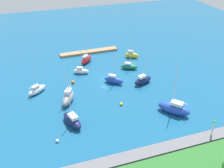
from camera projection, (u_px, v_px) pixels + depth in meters
water at (106, 79)px, 77.31m from camera, size 160.00×160.00×0.00m
pier_dock at (89, 52)px, 93.06m from camera, size 19.93×2.56×0.73m
breakwater at (155, 151)px, 51.76m from camera, size 68.35×2.83×1.01m
harbor_beacon at (213, 127)px, 53.99m from camera, size 0.56×0.56×3.73m
sailboat_blue_far_north at (174, 108)px, 62.55m from camera, size 7.05×7.53×13.12m
sailboat_navy_near_pier at (72, 120)px, 59.10m from camera, size 4.22×7.07×9.63m
sailboat_white_outer_mooring at (37, 90)px, 70.33m from camera, size 5.57×4.90×8.94m
sailboat_red_inner_mooring at (86, 59)px, 85.91m from camera, size 5.25×5.18×10.80m
sailboat_gray_off_beacon at (68, 98)px, 66.37m from camera, size 4.92×6.46×9.52m
sailboat_green_lone_north at (129, 66)px, 82.29m from camera, size 5.42×4.02×7.87m
sailboat_yellow_east_end at (132, 55)px, 89.23m from camera, size 4.71×3.76×9.31m
sailboat_blue_by_breakwater at (114, 80)px, 74.72m from camera, size 5.29×5.00×9.58m
sailboat_navy_far_south at (143, 80)px, 74.46m from camera, size 6.15×3.80×8.48m
sailboat_white_west_end at (81, 71)px, 79.74m from camera, size 4.85×3.21×7.59m
mooring_buoy_white at (57, 141)px, 54.54m from camera, size 0.70×0.70×0.70m
mooring_buoy_orange at (73, 82)px, 74.87m from camera, size 0.89×0.89×0.89m
mooring_buoy_yellow at (121, 104)px, 65.76m from camera, size 0.77×0.77×0.77m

